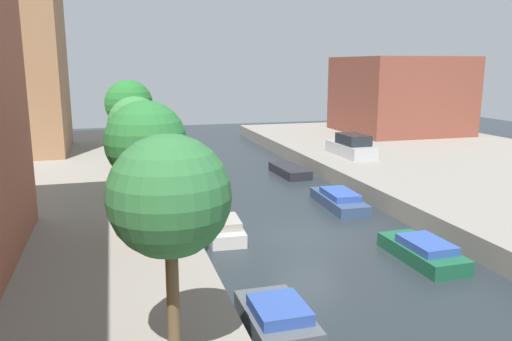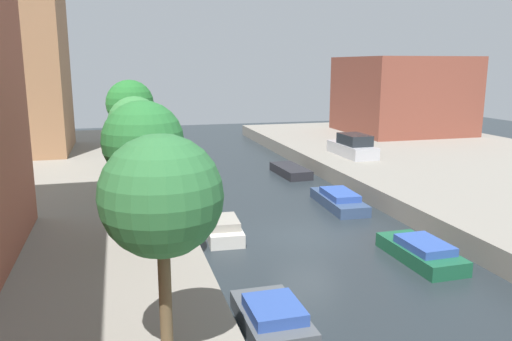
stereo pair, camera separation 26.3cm
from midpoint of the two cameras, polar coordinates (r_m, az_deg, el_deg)
The scene contains 13 objects.
ground_plane at distance 21.95m, azimuth 6.15°, elevation -7.49°, with size 84.00×84.00×0.00m, color #232B30.
low_block_right at distance 49.32m, azimuth 16.27°, elevation 8.17°, with size 10.00×10.06×6.92m, color brown.
street_tree_1 at distance 10.44m, azimuth -9.91°, elevation -2.99°, with size 2.56×2.56×4.91m.
street_tree_2 at distance 17.23m, azimuth -12.18°, elevation 3.16°, with size 2.74×2.74×5.11m.
street_tree_3 at distance 24.57m, azimuth -13.18°, elevation 5.14°, with size 2.55×2.55×4.81m.
street_tree_4 at distance 32.47m, azimuth -13.80°, elevation 7.32°, with size 2.92×2.92×5.34m.
street_tree_5 at distance 40.39m, azimuth -14.11°, elevation 7.29°, with size 2.15×2.15×4.37m.
parked_car at distance 35.84m, azimuth 11.06°, elevation 2.65°, with size 1.85×4.60×1.54m.
moored_boat_left_2 at distance 14.65m, azimuth 2.38°, elevation -16.20°, with size 1.69×3.16×0.86m.
moored_boat_left_3 at distance 21.78m, azimuth -3.44°, elevation -6.55°, with size 1.60×3.37×0.89m.
moored_boat_right_2 at distance 20.23m, azimuth 18.48°, elevation -8.68°, with size 1.67×3.84×0.85m.
moored_boat_right_3 at distance 26.63m, azimuth 9.60°, elevation -3.30°, with size 1.79×4.56×0.85m.
moored_boat_right_4 at distance 33.82m, azimuth 4.14°, elevation -0.03°, with size 1.75×4.06×0.57m.
Camera 2 is at (-7.55, -19.27, 7.26)m, focal length 35.48 mm.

